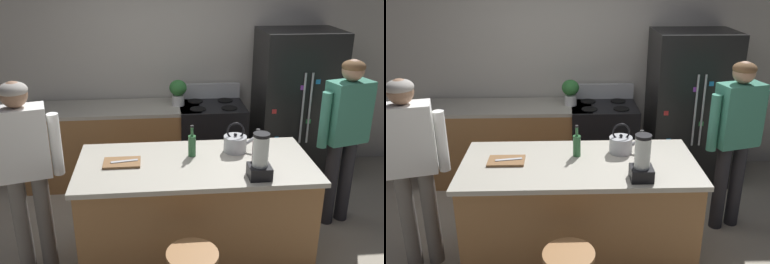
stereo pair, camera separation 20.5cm
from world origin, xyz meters
The scene contains 15 objects.
ground_plane centered at (0.00, 0.00, 0.00)m, with size 14.00×14.00×0.00m, color #B2A893.
back_wall centered at (0.00, 1.95, 1.35)m, with size 8.00×0.10×2.70m, color #BCB7AD.
kitchen_island centered at (0.00, 0.00, 0.47)m, with size 1.95×0.92×0.93m.
back_counter_run centered at (-0.80, 1.55, 0.46)m, with size 2.00×0.64×0.93m.
refrigerator centered at (1.34, 1.50, 0.89)m, with size 0.90×0.73×1.78m.
stove_range centered at (0.35, 1.52, 0.48)m, with size 0.76×0.65×1.11m.
person_by_island_left centered at (-1.35, -0.05, 1.01)m, with size 0.59×0.31×1.66m.
person_by_sink_right centered at (1.47, 0.44, 1.01)m, with size 0.59×0.32×1.67m.
potted_plant centered at (-0.04, 1.55, 1.10)m, with size 0.20×0.20×0.30m.
blender_appliance centered at (0.46, -0.32, 1.08)m, with size 0.17×0.17×0.36m.
bottle_olive_oil centered at (-0.02, 0.13, 1.03)m, with size 0.07×0.07×0.28m.
bottle_wine centered at (0.49, -0.11, 1.04)m, with size 0.08×0.08×0.32m.
tea_kettle centered at (0.37, 0.19, 1.01)m, with size 0.28×0.20×0.27m.
cutting_board centered at (-0.60, 0.02, 0.94)m, with size 0.30×0.20×0.02m, color brown.
chef_knife centered at (-0.58, 0.02, 0.95)m, with size 0.22×0.03×0.01m, color #B7BABF.
Camera 2 is at (-0.12, -3.17, 2.44)m, focal length 39.77 mm.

